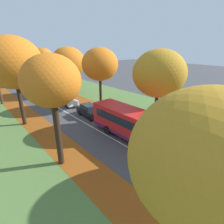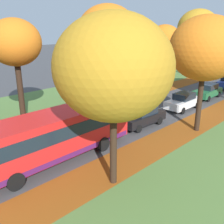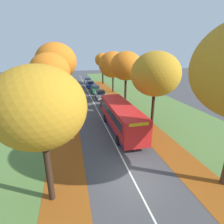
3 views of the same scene
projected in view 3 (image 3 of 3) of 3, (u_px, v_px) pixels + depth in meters
name	position (u px, v px, depth m)	size (l,w,h in m)	color
ground_plane	(134.00, 181.00, 12.08)	(160.00, 160.00, 0.00)	#424244
grass_verge_left	(38.00, 107.00, 28.45)	(12.00, 90.00, 0.01)	#517538
leaf_litter_left	(67.00, 117.00, 23.94)	(2.80, 60.00, 0.00)	#8C4714
grass_verge_right	(143.00, 100.00, 32.51)	(12.00, 90.00, 0.01)	#517538
leaf_litter_right	(130.00, 112.00, 25.97)	(2.80, 60.00, 0.00)	#8C4714
road_centre_line	(94.00, 103.00, 30.48)	(0.12, 80.00, 0.01)	silver
tree_left_nearest	(40.00, 108.00, 8.77)	(4.75, 4.75, 7.94)	black
tree_left_near	(50.00, 72.00, 17.76)	(4.03, 4.03, 8.46)	black
tree_left_mid	(56.00, 61.00, 26.62)	(6.16, 6.16, 9.91)	black
tree_left_far	(58.00, 65.00, 36.70)	(4.17, 4.17, 7.93)	#422D1E
tree_left_distant	(60.00, 57.00, 43.92)	(6.01, 6.01, 10.11)	#422D1E
tree_right_near	(155.00, 74.00, 19.70)	(5.60, 5.60, 8.62)	black
tree_right_mid	(126.00, 66.00, 28.51)	(5.19, 5.19, 8.66)	black
tree_right_far	(113.00, 65.00, 37.62)	(6.15, 6.15, 8.69)	black
tree_right_distant	(103.00, 60.00, 47.88)	(4.13, 4.13, 8.34)	black
bus	(121.00, 116.00, 19.47)	(2.71, 10.41, 2.98)	red
car_black_lead	(107.00, 104.00, 27.39)	(1.92, 4.27, 1.62)	black
car_white_following	(101.00, 95.00, 33.18)	(1.80, 4.21, 1.62)	silver
car_green_third_in_line	(95.00, 89.00, 38.28)	(1.81, 4.21, 1.62)	#1E6038
car_blue_fourth_in_line	(91.00, 84.00, 44.16)	(1.94, 4.28, 1.62)	#233D9E
car_grey_trailing	(88.00, 81.00, 49.90)	(1.92, 4.27, 1.62)	slate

